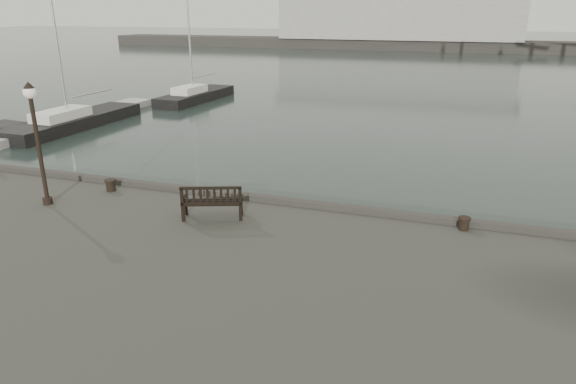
% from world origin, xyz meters
% --- Properties ---
extents(ground, '(400.00, 400.00, 0.00)m').
position_xyz_m(ground, '(0.00, 0.00, 0.00)').
color(ground, black).
rests_on(ground, ground).
extents(pontoon, '(2.00, 24.00, 0.50)m').
position_xyz_m(pontoon, '(-20.00, 10.00, 0.25)').
color(pontoon, '#B3B0A6').
rests_on(pontoon, ground).
extents(breakwater, '(140.00, 9.50, 12.20)m').
position_xyz_m(breakwater, '(-4.56, 92.00, 4.30)').
color(breakwater, '#383530').
rests_on(breakwater, ground).
extents(bench, '(1.90, 1.20, 1.03)m').
position_xyz_m(bench, '(-1.37, -1.98, 1.89)').
color(bench, black).
rests_on(bench, quay).
extents(bollard_left, '(0.47, 0.47, 0.40)m').
position_xyz_m(bollard_left, '(-5.80, -0.89, 1.76)').
color(bollard_left, black).
rests_on(bollard_left, quay).
extents(bollard_right, '(0.46, 0.46, 0.37)m').
position_xyz_m(bollard_right, '(5.78, -0.50, 1.75)').
color(bollard_right, black).
rests_on(bollard_right, quay).
extents(lamp_post, '(0.39, 0.39, 3.89)m').
position_xyz_m(lamp_post, '(-6.94, -2.60, 4.05)').
color(lamp_post, black).
rests_on(lamp_post, quay).
extents(yacht_c, '(2.84, 11.07, 14.63)m').
position_xyz_m(yacht_c, '(-19.03, 12.81, 0.24)').
color(yacht_c, black).
rests_on(yacht_c, ground).
extents(yacht_d, '(3.04, 9.46, 11.77)m').
position_xyz_m(yacht_d, '(-16.46, 24.98, 0.23)').
color(yacht_d, black).
rests_on(yacht_d, ground).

